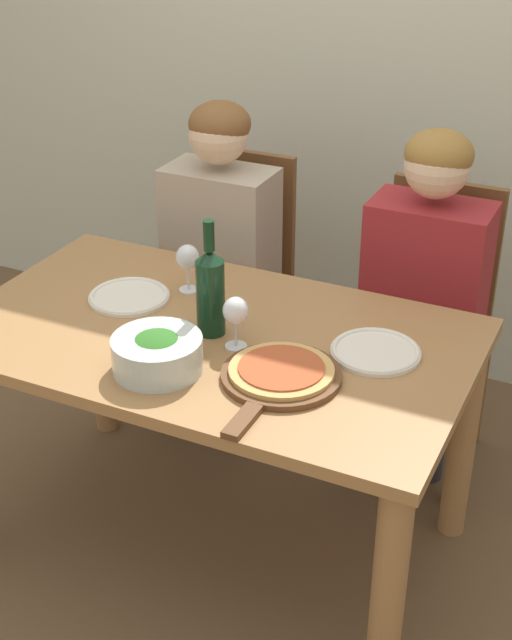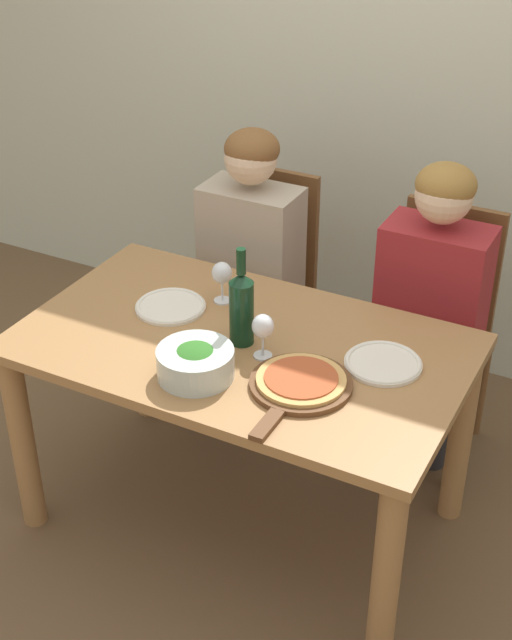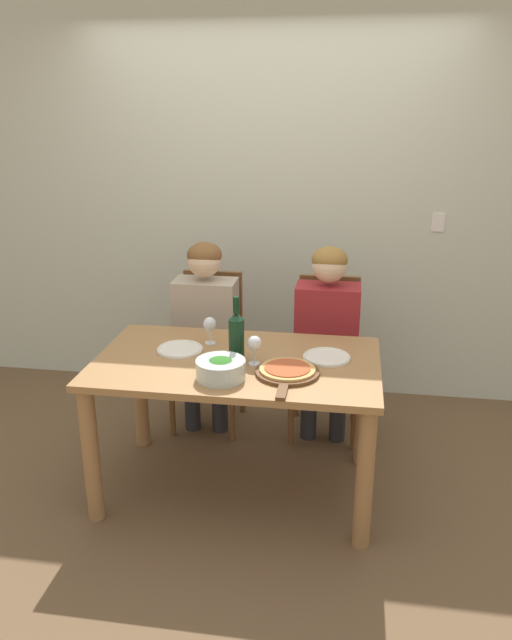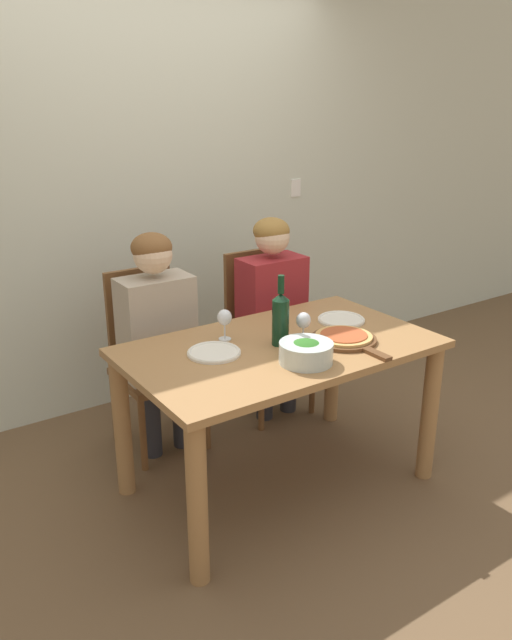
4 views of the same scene
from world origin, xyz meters
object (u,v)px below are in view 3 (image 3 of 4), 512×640
at_px(dinner_plate_right, 327,357).
at_px(wine_glass_left, 210,325).
at_px(chair_right, 326,353).
at_px(person_man, 327,327).
at_px(person_woman, 205,321).
at_px(dinner_plate_left, 180,349).
at_px(broccoli_bowl, 221,369).
at_px(pizza_on_board, 287,372).
at_px(wine_glass_right, 255,345).
at_px(chair_left, 210,346).
at_px(wine_bottle, 236,335).

relative_size(dinner_plate_right, wine_glass_left, 1.60).
bearing_deg(chair_right, person_man, -90.00).
xyz_separation_m(person_woman, person_man, (0.74, 0.00, 0.00)).
distance_m(dinner_plate_left, dinner_plate_right, 0.77).
height_order(chair_right, person_man, person_man).
bearing_deg(broccoli_bowl, dinner_plate_left, 132.95).
bearing_deg(wine_glass_left, dinner_plate_right, -10.17).
relative_size(chair_right, pizza_on_board, 2.17).
distance_m(wine_glass_left, wine_glass_right, 0.37).
height_order(chair_left, pizza_on_board, chair_left).
height_order(wine_bottle, wine_glass_left, wine_bottle).
xyz_separation_m(chair_left, wine_bottle, (0.31, -0.76, 0.38)).
bearing_deg(wine_glass_left, wine_bottle, -47.16).
bearing_deg(wine_bottle, wine_glass_right, -25.32).
xyz_separation_m(chair_left, chair_right, (0.74, 0.00, 0.00)).
height_order(chair_right, person_woman, person_woman).
bearing_deg(wine_bottle, dinner_plate_left, 167.62).
bearing_deg(dinner_plate_left, chair_left, 90.09).
xyz_separation_m(wine_glass_left, wine_glass_right, (0.28, -0.24, 0.00)).
bearing_deg(chair_right, wine_glass_right, -111.98).
height_order(broccoli_bowl, pizza_on_board, broccoli_bowl).
relative_size(chair_right, wine_bottle, 2.93).
xyz_separation_m(broccoli_bowl, wine_glass_left, (-0.15, 0.43, 0.06)).
distance_m(chair_left, broccoli_bowl, 1.08).
relative_size(person_woman, dinner_plate_left, 4.99).
bearing_deg(chair_left, broccoli_bowl, -74.09).
bearing_deg(chair_left, chair_right, 0.00).
relative_size(person_man, pizza_on_board, 2.68).
relative_size(person_man, wine_bottle, 3.61).
bearing_deg(broccoli_bowl, dinner_plate_right, 33.11).
distance_m(person_man, broccoli_bowl, 1.00).
bearing_deg(wine_glass_left, chair_left, 103.32).
distance_m(broccoli_bowl, wine_glass_left, 0.46).
bearing_deg(wine_bottle, wine_glass_left, 132.84).
distance_m(pizza_on_board, wine_glass_left, 0.58).
relative_size(chair_left, dinner_plate_left, 4.05).
bearing_deg(dinner_plate_right, person_woman, 143.71).
bearing_deg(chair_left, wine_bottle, -67.60).
bearing_deg(pizza_on_board, chair_right, 80.43).
bearing_deg(dinner_plate_right, wine_bottle, -170.03).
relative_size(dinner_plate_left, pizza_on_board, 0.54).
relative_size(person_woman, person_man, 1.00).
distance_m(chair_left, wine_glass_right, 0.98).
bearing_deg(wine_glass_right, wine_bottle, 154.68).
bearing_deg(wine_bottle, broccoli_bowl, -97.19).
height_order(person_woman, wine_glass_left, person_woman).
distance_m(person_man, pizza_on_board, 0.81).
xyz_separation_m(chair_right, pizza_on_board, (-0.15, -0.91, 0.26)).
bearing_deg(chair_right, wine_bottle, -119.39).
bearing_deg(chair_right, dinner_plate_right, -87.93).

